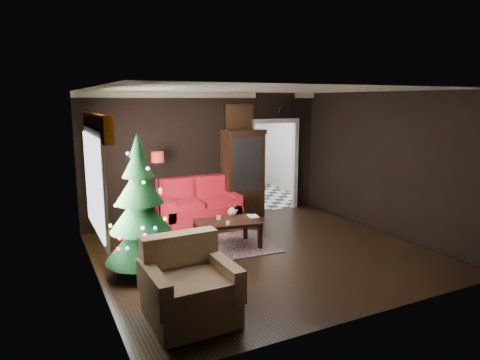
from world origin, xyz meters
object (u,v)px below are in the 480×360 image
curio_cabinet (243,176)px  teapot (232,212)px  armchair (190,284)px  kitchen_table (240,187)px  christmas_tree (140,208)px  wall_clock (285,111)px  floor_lamp (159,191)px  coffee_table (227,234)px  loveseat (199,203)px

curio_cabinet → teapot: bearing=-123.1°
curio_cabinet → armchair: 4.72m
teapot → kitchen_table: size_ratio=0.23×
christmas_tree → wall_clock: (4.05, 2.42, 1.33)m
floor_lamp → christmas_tree: christmas_tree is taller
armchair → kitchen_table: 6.25m
armchair → curio_cabinet: bearing=54.3°
curio_cabinet → christmas_tree: 3.63m
wall_clock → armchair: bearing=-133.7°
curio_cabinet → wall_clock: size_ratio=5.94×
christmas_tree → kitchen_table: 5.12m
curio_cabinet → kitchen_table: bearing=65.6°
armchair → coffee_table: bearing=54.1°
curio_cabinet → wall_clock: bearing=8.5°
christmas_tree → curio_cabinet: bearing=38.2°
curio_cabinet → floor_lamp: size_ratio=1.19×
kitchen_table → curio_cabinet: bearing=-114.4°
armchair → coffee_table: 2.57m
curio_cabinet → christmas_tree: size_ratio=0.91×
armchair → wall_clock: size_ratio=3.30×
coffee_table → teapot: 0.45m
kitchen_table → floor_lamp: bearing=-148.6°
armchair → kitchen_table: bearing=56.8°
curio_cabinet → coffee_table: size_ratio=1.71×
floor_lamp → loveseat: bearing=-2.5°
armchair → kitchen_table: (3.31, 5.30, -0.09)m
christmas_tree → armchair: bearing=-83.3°
floor_lamp → christmas_tree: 2.24m
teapot → wall_clock: 3.31m
floor_lamp → teapot: 1.69m
loveseat → christmas_tree: bearing=-130.1°
teapot → kitchen_table: 3.40m
christmas_tree → coffee_table: christmas_tree is taller
loveseat → wall_clock: size_ratio=5.31×
teapot → wall_clock: (2.20, 1.71, 1.79)m
loveseat → kitchen_table: (1.80, 1.65, -0.12)m
coffee_table → kitchen_table: size_ratio=1.48×
coffee_table → teapot: (0.20, 0.23, 0.33)m
floor_lamp → kitchen_table: bearing=31.4°
wall_clock → loveseat: bearing=-170.3°
kitchen_table → coffee_table: bearing=-120.1°
curio_cabinet → wall_clock: (1.20, 0.18, 1.43)m
floor_lamp → coffee_table: floor_lamp is taller
christmas_tree → kitchen_table: size_ratio=2.78×
armchair → teapot: 2.87m
loveseat → wall_clock: 3.04m
curio_cabinet → teapot: size_ratio=10.87×
armchair → teapot: size_ratio=6.04×
floor_lamp → curio_cabinet: bearing=5.3°
teapot → loveseat: bearing=96.6°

